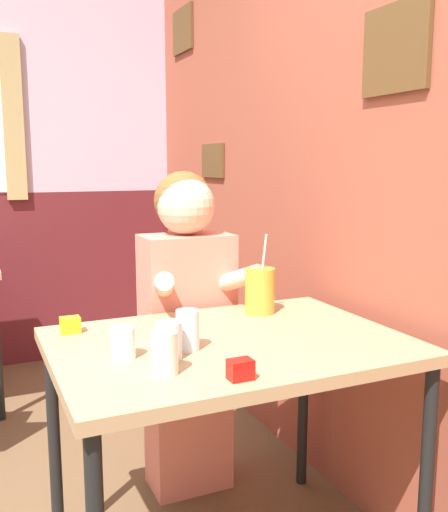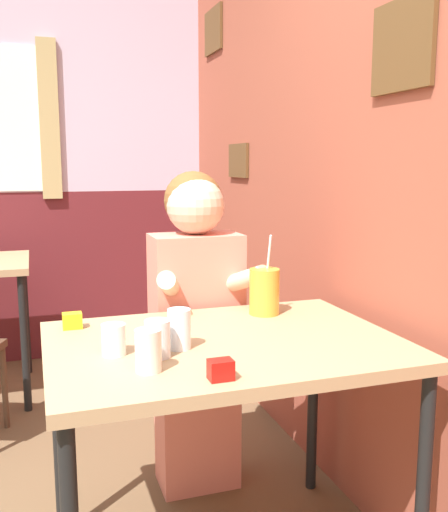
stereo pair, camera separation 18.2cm
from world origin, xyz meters
The scene contains 11 objects.
brick_wall_right centered at (1.16, 1.33, 1.35)m, with size 0.08×4.65×2.70m.
back_wall centered at (-0.01, 2.68, 1.36)m, with size 5.27×0.09×2.70m.
main_table centered at (0.55, 0.38, 0.69)m, with size 1.04×0.75×0.76m.
person_seated centered at (0.61, 0.89, 0.68)m, with size 0.42×0.42×1.25m.
cocktail_pitcher centered at (0.78, 0.61, 0.84)m, with size 0.10×0.10×0.28m.
glass_near_pitcher centered at (0.41, 0.34, 0.82)m, with size 0.07×0.07×0.11m.
glass_center centered at (0.22, 0.35, 0.80)m, with size 0.07×0.07×0.09m.
glass_far_side centered at (0.29, 0.19, 0.81)m, with size 0.07×0.07×0.11m.
glass_by_brick centered at (0.33, 0.29, 0.81)m, with size 0.07×0.07×0.10m.
condiment_ketchup centered at (0.44, 0.08, 0.78)m, with size 0.06×0.04×0.05m.
condiment_mustard centered at (0.13, 0.65, 0.78)m, with size 0.06×0.04×0.05m.
Camera 2 is at (0.03, -1.17, 1.28)m, focal length 40.00 mm.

